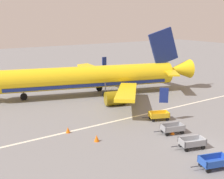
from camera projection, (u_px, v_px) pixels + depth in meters
name	position (u px, v px, depth m)	size (l,w,h in m)	color
ground_plane	(198.00, 146.00, 28.45)	(220.00, 220.00, 0.00)	slate
apron_stripe	(135.00, 116.00, 37.11)	(120.00, 0.36, 0.01)	silver
airplane	(94.00, 77.00, 46.98)	(36.97, 30.00, 11.34)	yellow
baggage_cart_second_in_row	(214.00, 162.00, 24.16)	(3.61, 2.07, 1.07)	#234CB2
baggage_cart_third_in_row	(192.00, 143.00, 27.91)	(3.61, 2.06, 1.07)	gray
baggage_cart_fourth_in_row	(172.00, 128.00, 31.54)	(3.61, 2.05, 1.07)	gray
baggage_cart_far_end	(159.00, 115.00, 35.73)	(3.58, 2.22, 1.07)	gold
traffic_cone_near_plane	(173.00, 131.00, 31.34)	(0.52, 0.52, 0.69)	orange
traffic_cone_mid_apron	(68.00, 130.00, 31.77)	(0.52, 0.52, 0.68)	orange
traffic_cone_by_carts	(97.00, 138.00, 29.52)	(0.55, 0.55, 0.72)	orange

